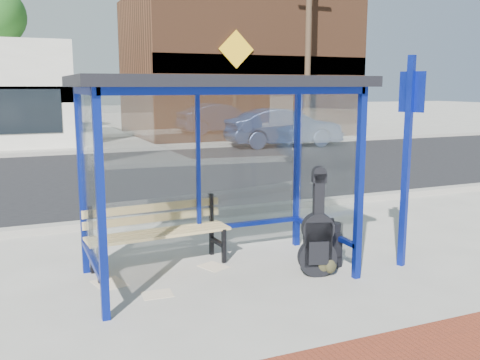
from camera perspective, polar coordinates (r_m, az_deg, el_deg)
name	(u,v)px	position (r m, az deg, el deg)	size (l,w,h in m)	color
ground	(219,275)	(6.72, -2.24, -10.09)	(120.00, 120.00, 0.00)	#B2ADA0
curb_near	(159,218)	(9.36, -8.62, -4.02)	(60.00, 0.25, 0.12)	gray
street_asphalt	(109,176)	(14.27, -13.80, 0.40)	(60.00, 10.00, 0.00)	black
curb_far	(84,152)	(19.27, -16.32, 2.89)	(60.00, 0.25, 0.12)	gray
far_sidewalk	(77,148)	(21.15, -16.95, 3.30)	(60.00, 4.00, 0.01)	#B2ADA0
bus_shelter	(216,106)	(6.39, -2.60, 7.85)	(3.30, 1.80, 2.42)	navy
storefront_brown	(236,67)	(26.48, -0.38, 11.92)	(10.00, 7.08, 6.40)	#59331E
tree_right	(285,30)	(31.72, 4.86, 15.65)	(3.60, 3.60, 7.03)	#4C3826
utility_pole_east	(308,41)	(22.41, 7.28, 14.52)	(1.60, 0.24, 8.00)	#4C3826
bench	(158,230)	(6.96, -8.76, -5.27)	(1.86, 0.58, 0.87)	black
guitar_bag	(318,239)	(6.62, 8.27, -6.25)	(0.49, 0.27, 1.28)	black
suitcase	(326,246)	(6.95, 9.19, -6.94)	(0.42, 0.33, 0.65)	black
backpack	(325,260)	(6.77, 9.00, -8.47)	(0.37, 0.36, 0.38)	#2E2B19
sign_post	(407,150)	(7.06, 17.42, 3.03)	(0.17, 0.32, 2.68)	#0D1E91
newspaper_a	(110,283)	(6.63, -13.74, -10.66)	(0.41, 0.32, 0.01)	white
newspaper_b	(157,294)	(6.20, -8.81, -11.97)	(0.34, 0.26, 0.01)	white
newspaper_c	(214,267)	(7.01, -2.84, -9.21)	(0.35, 0.28, 0.01)	white
parked_car	(284,128)	(20.76, 4.68, 5.59)	(1.54, 4.42, 1.46)	#1B294C
fire_hydrant	(329,132)	(23.46, 9.50, 5.09)	(0.30, 0.20, 0.66)	#A60B11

